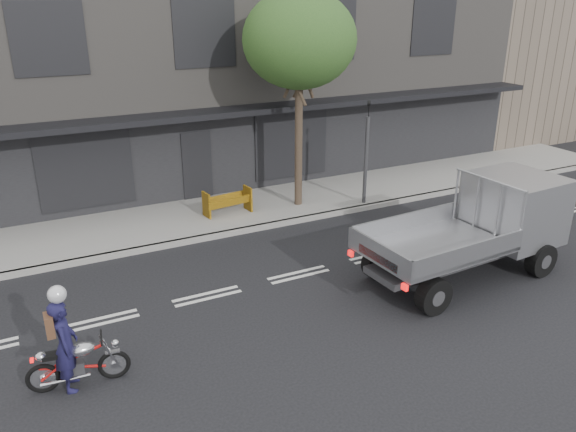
# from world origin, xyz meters

# --- Properties ---
(ground) EXTENTS (80.00, 80.00, 0.00)m
(ground) POSITION_xyz_m (0.00, 0.00, 0.00)
(ground) COLOR black
(ground) RESTS_ON ground
(sidewalk) EXTENTS (32.00, 3.20, 0.15)m
(sidewalk) POSITION_xyz_m (0.00, 4.70, 0.07)
(sidewalk) COLOR gray
(sidewalk) RESTS_ON ground
(kerb) EXTENTS (32.00, 0.20, 0.15)m
(kerb) POSITION_xyz_m (0.00, 3.10, 0.07)
(kerb) COLOR gray
(kerb) RESTS_ON ground
(building_main) EXTENTS (26.00, 10.00, 8.00)m
(building_main) POSITION_xyz_m (0.00, 11.30, 4.00)
(building_main) COLOR slate
(building_main) RESTS_ON ground
(building_neighbour) EXTENTS (14.00, 10.00, 10.00)m
(building_neighbour) POSITION_xyz_m (20.00, 11.30, 5.00)
(building_neighbour) COLOR brown
(building_neighbour) RESTS_ON ground
(street_tree) EXTENTS (3.40, 3.40, 6.74)m
(street_tree) POSITION_xyz_m (2.20, 4.20, 5.28)
(street_tree) COLOR #382B21
(street_tree) RESTS_ON ground
(traffic_light_pole) EXTENTS (0.12, 0.12, 3.50)m
(traffic_light_pole) POSITION_xyz_m (4.20, 3.35, 1.65)
(traffic_light_pole) COLOR #2D2D30
(traffic_light_pole) RESTS_ON ground
(motorcycle) EXTENTS (1.77, 0.52, 0.91)m
(motorcycle) POSITION_xyz_m (-5.46, -2.00, 0.47)
(motorcycle) COLOR black
(motorcycle) RESTS_ON ground
(rider) EXTENTS (0.49, 0.68, 1.73)m
(rider) POSITION_xyz_m (-5.61, -2.00, 0.87)
(rider) COLOR #18163D
(rider) RESTS_ON ground
(flatbed_ute) EXTENTS (5.40, 2.46, 2.45)m
(flatbed_ute) POSITION_xyz_m (4.73, -1.80, 1.40)
(flatbed_ute) COLOR black
(flatbed_ute) RESTS_ON ground
(construction_barrier) EXTENTS (1.53, 0.77, 0.82)m
(construction_barrier) POSITION_xyz_m (-0.17, 4.20, 0.56)
(construction_barrier) COLOR #F2A20C
(construction_barrier) RESTS_ON sidewalk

